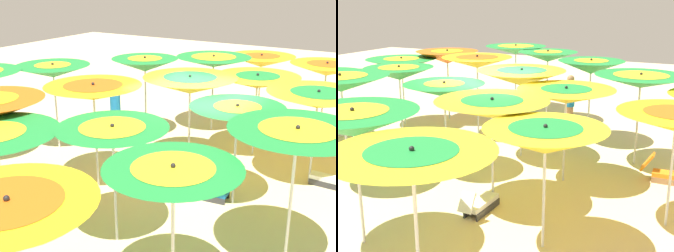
% 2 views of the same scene
% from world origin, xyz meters
% --- Properties ---
extents(ground, '(40.27, 40.27, 0.04)m').
position_xyz_m(ground, '(0.00, 0.00, -0.02)').
color(ground, beige).
extents(beach_umbrella_2, '(2.13, 2.13, 2.54)m').
position_xyz_m(beach_umbrella_2, '(-2.14, -2.76, 2.31)').
color(beach_umbrella_2, silver).
rests_on(beach_umbrella_2, ground).
extents(beach_umbrella_3, '(2.16, 2.16, 2.44)m').
position_xyz_m(beach_umbrella_3, '(0.12, -4.71, 2.17)').
color(beach_umbrella_3, silver).
rests_on(beach_umbrella_3, ground).
extents(beach_umbrella_4, '(2.19, 2.19, 2.36)m').
position_xyz_m(beach_umbrella_4, '(2.06, -5.68, 2.08)').
color(beach_umbrella_4, silver).
rests_on(beach_umbrella_4, ground).
extents(beach_umbrella_5, '(2.28, 2.28, 2.26)m').
position_xyz_m(beach_umbrella_5, '(-4.11, 1.76, 2.02)').
color(beach_umbrella_5, silver).
rests_on(beach_umbrella_5, ground).
extents(beach_umbrella_6, '(1.96, 1.96, 2.28)m').
position_xyz_m(beach_umbrella_6, '(-2.91, 0.16, 2.04)').
color(beach_umbrella_6, silver).
rests_on(beach_umbrella_6, ground).
extents(beach_umbrella_7, '(1.94, 1.94, 2.23)m').
position_xyz_m(beach_umbrella_7, '(-0.52, -1.13, 2.01)').
color(beach_umbrella_7, silver).
rests_on(beach_umbrella_7, ground).
extents(beach_umbrella_8, '(2.30, 2.30, 2.25)m').
position_xyz_m(beach_umbrella_8, '(1.37, -2.27, 2.01)').
color(beach_umbrella_8, silver).
rests_on(beach_umbrella_8, ground).
extents(beach_umbrella_9, '(2.05, 2.05, 2.20)m').
position_xyz_m(beach_umbrella_9, '(2.96, -3.44, 1.92)').
color(beach_umbrella_9, silver).
rests_on(beach_umbrella_9, ground).
extents(beach_umbrella_10, '(2.10, 2.10, 2.42)m').
position_xyz_m(beach_umbrella_10, '(-3.14, 2.97, 2.16)').
color(beach_umbrella_10, silver).
rests_on(beach_umbrella_10, ground).
extents(beach_umbrella_11, '(2.12, 2.12, 2.46)m').
position_xyz_m(beach_umbrella_11, '(-1.35, 1.88, 2.24)').
color(beach_umbrella_11, silver).
rests_on(beach_umbrella_11, ground).
extents(beach_umbrella_12, '(2.28, 2.28, 2.39)m').
position_xyz_m(beach_umbrella_12, '(0.70, 0.61, 2.13)').
color(beach_umbrella_12, silver).
rests_on(beach_umbrella_12, ground).
extents(beach_umbrella_13, '(2.19, 2.19, 2.24)m').
position_xyz_m(beach_umbrella_13, '(2.29, -0.51, 2.02)').
color(beach_umbrella_13, silver).
rests_on(beach_umbrella_13, ground).
extents(beach_umbrella_15, '(2.23, 2.23, 2.44)m').
position_xyz_m(beach_umbrella_15, '(-1.71, 5.35, 2.23)').
color(beach_umbrella_15, silver).
rests_on(beach_umbrella_15, ground).
extents(beach_umbrella_16, '(1.99, 1.99, 2.42)m').
position_xyz_m(beach_umbrella_16, '(-0.06, 4.37, 2.19)').
color(beach_umbrella_16, silver).
rests_on(beach_umbrella_16, ground).
extents(beach_umbrella_17, '(1.91, 1.91, 2.44)m').
position_xyz_m(beach_umbrella_17, '(1.91, 2.72, 2.19)').
color(beach_umbrella_17, silver).
rests_on(beach_umbrella_17, ground).
extents(beach_umbrella_18, '(2.26, 2.26, 2.36)m').
position_xyz_m(beach_umbrella_18, '(3.56, 1.35, 2.15)').
color(beach_umbrella_18, silver).
rests_on(beach_umbrella_18, ground).
extents(lounger_0, '(0.49, 1.27, 0.66)m').
position_xyz_m(lounger_0, '(-0.61, -0.44, 0.21)').
color(lounger_0, '#333338').
rests_on(lounger_0, ground).
extents(lounger_1, '(1.13, 0.41, 0.65)m').
position_xyz_m(lounger_1, '(4.46, 0.45, 0.21)').
color(lounger_1, olive).
rests_on(lounger_1, ground).
extents(lounger_3, '(0.35, 1.12, 0.60)m').
position_xyz_m(lounger_3, '(1.37, -2.81, 0.20)').
color(lounger_3, '#333338').
rests_on(lounger_3, ground).
extents(beachgoer_0, '(0.30, 0.30, 1.83)m').
position_xyz_m(beachgoer_0, '(1.14, 3.25, 0.97)').
color(beachgoer_0, '#A3704C').
rests_on(beachgoer_0, ground).
extents(beach_ball, '(0.32, 0.32, 0.32)m').
position_xyz_m(beach_ball, '(-4.10, 4.48, 0.16)').
color(beach_ball, red).
rests_on(beach_ball, ground).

